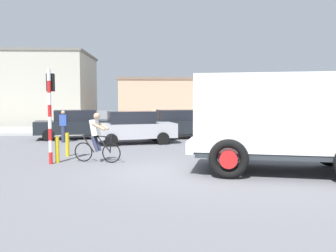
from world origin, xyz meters
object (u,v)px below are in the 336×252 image
Objects in this scene: cyclist at (97,137)px; car_red_near at (180,124)px; car_far_side at (134,127)px; pedestrian_near_kerb at (63,126)px; traffic_light_pole at (50,103)px; truck_foreground at (284,117)px; car_white_mid at (73,124)px; bollard_near at (57,150)px; bollard_far at (67,145)px.

cyclist reaches higher than car_red_near.
car_far_side is 3.63m from pedestrian_near_kerb.
traffic_light_pole is 6.25m from pedestrian_near_kerb.
car_red_near is 3.39m from car_far_side.
truck_foreground is 11.49m from pedestrian_near_kerb.
car_white_mid is at bearing 97.67° from traffic_light_pole.
traffic_light_pole is (-1.50, -0.22, 1.20)m from cyclist.
cyclist is at bearing -100.10° from car_far_side.
truck_foreground is at bearing -14.06° from bollard_near.
pedestrian_near_kerb reaches higher than car_far_side.
pedestrian_near_kerb reaches higher than car_red_near.
cyclist is 6.38m from pedestrian_near_kerb.
bollard_near is (-4.73, -7.65, -0.37)m from car_red_near.
pedestrian_near_kerb reaches higher than car_white_mid.
car_white_mid reaches higher than bollard_near.
bollard_near is at bearing -113.34° from car_far_side.
pedestrian_near_kerb is at bearing 102.51° from bollard_near.
pedestrian_near_kerb reaches higher than bollard_near.
traffic_light_pole reaches higher than bollard_far.
cyclist is at bearing -71.26° from car_white_mid.
pedestrian_near_kerb is (-6.03, -1.80, 0.03)m from car_red_near.
cyclist is at bearing -113.98° from car_red_near.
bollard_near is at bearing -77.49° from pedestrian_near_kerb.
bollard_near and bollard_far have the same top height.
bollard_far is at bearing -120.40° from car_far_side.
truck_foreground is at bearing -48.03° from car_white_mid.
car_red_near is at bearing 66.02° from cyclist.
car_red_near is 1.00× the size of car_white_mid.
truck_foreground is 7.57m from traffic_light_pole.
pedestrian_near_kerb is at bearing -163.37° from car_red_near.
truck_foreground is 6.48× the size of bollard_near.
pedestrian_near_kerb is at bearing 106.26° from bollard_far.
car_far_side is (-4.94, 7.11, -0.85)m from truck_foreground.
car_far_side reaches higher than bollard_far.
bollard_far is (-4.73, -6.25, -0.37)m from car_red_near.
car_white_mid is at bearing 147.05° from car_far_side.
cyclist is at bearing -65.45° from pedestrian_near_kerb.
cyclist reaches higher than bollard_far.
car_red_near is 5.93m from car_white_mid.
truck_foreground is at bearing -12.51° from traffic_light_pole.
cyclist reaches higher than car_white_mid.
bollard_near is at bearing -177.85° from cyclist.
car_red_near is 4.75× the size of bollard_near.
bollard_near is (-1.35, -0.05, -0.41)m from cyclist.
car_red_near is at bearing 16.63° from pedestrian_near_kerb.
car_white_mid is 6.28m from bollard_far.
cyclist reaches higher than bollard_near.
truck_foreground is 3.39× the size of cyclist.
car_far_side is 4.77× the size of bollard_far.
car_red_near reaches higher than bollard_far.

